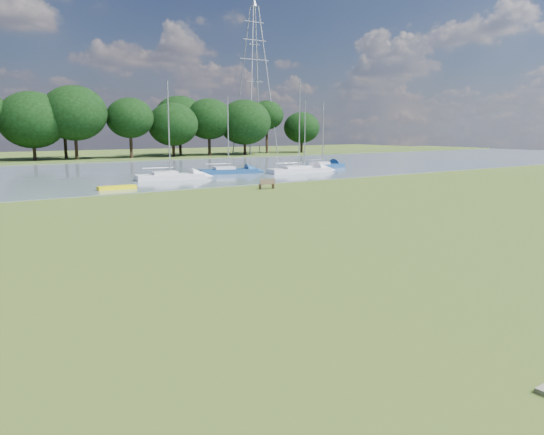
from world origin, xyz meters
TOP-DOWN VIEW (x-y plane):
  - ground at (0.00, 0.00)m, footprint 220.00×220.00m
  - river at (0.00, 42.00)m, footprint 220.00×40.00m
  - riverbank_bench at (12.90, 18.65)m, footprint 1.40×0.59m
  - kayak at (2.53, 24.98)m, footprint 3.09×0.75m
  - pylon at (44.85, 70.00)m, footprint 6.31×4.42m
  - sailboat_2 at (9.49, 30.42)m, footprint 6.75×2.91m
  - sailboat_5 at (24.57, 29.67)m, footprint 7.42×2.94m
  - sailboat_7 at (26.23, 30.74)m, footprint 6.66×4.04m
  - sailboat_8 at (31.15, 33.43)m, footprint 6.99×3.06m
  - sailboat_9 at (17.63, 33.27)m, footprint 6.55×3.06m

SIDE VIEW (x-z plane):
  - ground at x=0.00m, z-range 0.00..0.00m
  - river at x=0.00m, z-range -0.05..0.05m
  - kayak at x=2.53m, z-range 0.05..0.36m
  - riverbank_bench at x=12.90m, z-range 0.00..0.84m
  - sailboat_7 at x=26.23m, z-range -3.55..4.44m
  - sailboat_9 at x=17.63m, z-range -3.62..4.64m
  - sailboat_8 at x=31.15m, z-range -3.49..4.54m
  - sailboat_5 at x=24.57m, z-range -4.58..5.66m
  - sailboat_2 at x=9.49m, z-range -4.13..5.23m
  - pylon at x=44.85m, z-range 3.65..32.65m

